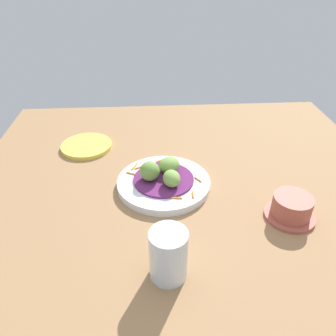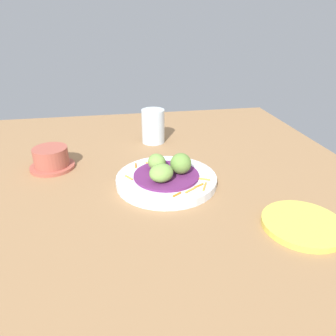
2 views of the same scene
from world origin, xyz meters
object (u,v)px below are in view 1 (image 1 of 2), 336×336
Objects in this scene: guac_scoop_right at (169,165)px; side_plate_small at (87,146)px; guac_scoop_center at (172,178)px; terracotta_bowl at (291,208)px; guac_scoop_left at (150,171)px; water_glass at (168,255)px; main_plate at (164,183)px.

guac_scoop_right is 29.81cm from side_plate_small.
guac_scoop_center reaches higher than terracotta_bowl.
guac_scoop_center is 5.82cm from guac_scoop_right.
guac_scoop_left is 0.50× the size of water_glass.
guac_scoop_left is 28.30cm from side_plate_small.
terracotta_bowl is at bearing -153.77° from water_glass.
water_glass reaches higher than main_plate.
side_plate_small is (21.97, -20.81, -0.35)cm from main_plate.
guac_scoop_center is at bearing 91.58° from guac_scoop_right.
guac_scoop_left is at bearing 1.58° from main_plate.
guac_scoop_center is at bearing 135.07° from side_plate_small.
water_glass is at bearing 114.17° from side_plate_small.
main_plate is 4.82cm from guac_scoop_right.
guac_scoop_right reaches higher than side_plate_small.
guac_scoop_left reaches higher than side_plate_small.
guac_scoop_left is 0.45× the size of terracotta_bowl.
guac_scoop_center is 33.73cm from side_plate_small.
guac_scoop_left is at bearing -23.20° from terracotta_bowl.
guac_scoop_right is at bearing -94.15° from water_glass.
water_glass reaches higher than side_plate_small.
guac_scoop_left is at bearing 31.58° from guac_scoop_right.
main_plate reaches higher than side_plate_small.
guac_scoop_center is 24.14cm from water_glass.
guac_scoop_center is (-5.12, 2.77, -0.49)cm from guac_scoop_left.
guac_scoop_right is (-4.96, -3.05, -0.43)cm from guac_scoop_left.
guac_scoop_left reaches higher than guac_scoop_right.
guac_scoop_right is at bearing -148.42° from guac_scoop_left.
side_plate_small is (18.61, -20.90, -4.23)cm from guac_scoop_left.
main_plate is 30.29cm from terracotta_bowl.
water_glass is (27.78, 13.69, 2.50)cm from terracotta_bowl.
guac_scoop_right is 0.50× the size of terracotta_bowl.
terracotta_bowl is at bearing 147.76° from guac_scoop_right.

